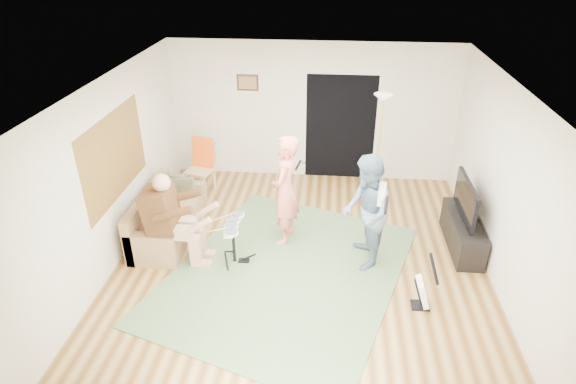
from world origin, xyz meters
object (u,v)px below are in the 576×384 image
Objects in this scene: guitar_spare at (423,292)px; torchiere_lamp at (380,130)px; sofa at (164,221)px; television at (466,199)px; singer at (285,191)px; tv_cabinet at (462,233)px; guitarist at (366,213)px; drum_kit at (234,244)px; dining_chair at (201,175)px.

guitar_spare is 0.43× the size of torchiere_lamp.
sofa is 4.77m from television.
tv_cabinet is at bearing 100.61° from singer.
television is at bearing 106.12° from guitarist.
singer is at bearing -135.77° from torchiere_lamp.
television is at bearing 62.47° from guitar_spare.
sofa is at bearing 153.15° from drum_kit.
sofa is at bearing 160.45° from guitar_spare.
tv_cabinet is at bearing 0.00° from television.
dining_chair is at bearing 80.91° from sofa.
torchiere_lamp is 1.79× the size of television.
television is (-0.05, 0.00, 0.60)m from tv_cabinet.
singer reaches higher than tv_cabinet.
television is at bearing -48.87° from torchiere_lamp.
torchiere_lamp reaches higher than sofa.
torchiere_lamp is (0.30, 1.99, 0.52)m from guitarist.
sofa is 1.50m from dining_chair.
dining_chair is (-3.71, 2.88, 0.13)m from guitar_spare.
guitar_spare reaches higher than sofa.
dining_chair reaches higher than drum_kit.
drum_kit is at bearing -26.85° from sofa.
guitarist is at bearing -8.49° from sofa.
torchiere_lamp is at bearing 131.13° from television.
guitarist reaches higher than dining_chair.
guitar_spare is at bearing -23.69° from dining_chair.
sofa is 2.62× the size of drum_kit.
dining_chair is 0.76× the size of tv_cabinet.
guitarist is at bearing -159.91° from tv_cabinet.
guitar_spare is 1.80m from television.
television is at bearing 12.28° from drum_kit.
guitarist is 1.64m from television.
dining_chair is 0.95× the size of television.
tv_cabinet is 1.24× the size of television.
dining_chair is at bearing 142.17° from guitar_spare.
singer is at bearing -178.58° from tv_cabinet.
singer is 2.06× the size of guitar_spare.
drum_kit is 2.00m from guitarist.
guitar_spare is (0.75, -0.93, -0.62)m from guitarist.
dining_chair is (-1.05, 2.13, 0.07)m from drum_kit.
drum_kit is at bearing -167.89° from tv_cabinet.
guitarist is 2.00× the size of guitar_spare.
sofa is at bearing -178.79° from tv_cabinet.
drum_kit is (1.28, -0.65, 0.06)m from sofa.
drum_kit reaches higher than tv_cabinet.
guitarist is 2.08m from torchiere_lamp.
singer reaches higher than drum_kit.
dining_chair is (-2.96, 1.96, -0.49)m from guitarist.
drum_kit is 2.37m from dining_chair.
television is (1.23, -1.41, -0.54)m from torchiere_lamp.
guitarist is at bearing -159.31° from television.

